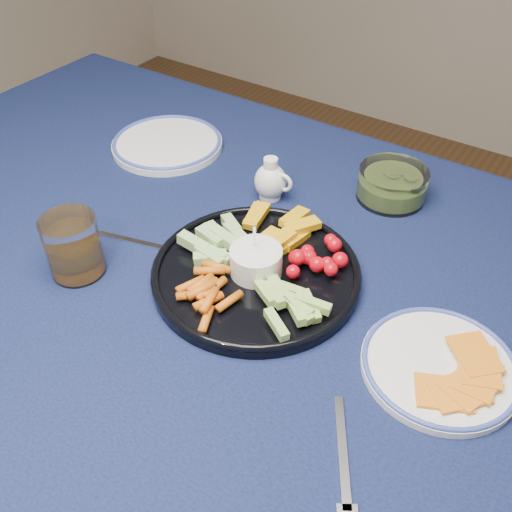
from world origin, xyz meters
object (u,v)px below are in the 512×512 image
Objects in this scene: dining_table at (225,319)px; crudite_platter at (255,269)px; juice_tumbler at (74,249)px; side_plate_extra at (167,143)px; creamer_pitcher at (271,181)px; pickle_bowl at (392,186)px; cheese_plate at (440,364)px.

crudite_platter reaches higher than dining_table.
juice_tumbler reaches higher than side_plate_extra.
side_plate_extra is at bearing 173.57° from creamer_pitcher.
pickle_bowl is 0.39m from cheese_plate.
crudite_platter is 1.42× the size of side_plate_extra.
side_plate_extra is at bearing -168.91° from pickle_bowl.
dining_table is at bearing 28.00° from juice_tumbler.
creamer_pitcher is at bearing -6.43° from side_plate_extra.
crudite_platter is 0.30m from cheese_plate.
dining_table is 0.43m from side_plate_extra.
creamer_pitcher is (-0.06, 0.23, 0.12)m from dining_table.
dining_table is 13.43× the size of pickle_bowl.
cheese_plate is at bearing -19.64° from side_plate_extra.
juice_tumbler is at bearing -152.00° from dining_table.
dining_table is at bearing -75.44° from creamer_pitcher.
creamer_pitcher is 0.28m from side_plate_extra.
crudite_platter is 0.22m from creamer_pitcher.
crudite_platter is at bearing -31.52° from side_plate_extra.
juice_tumbler is (-0.24, -0.14, 0.02)m from crudite_platter.
creamer_pitcher is at bearing 104.56° from dining_table.
side_plate_extra is (-0.37, 0.23, -0.01)m from crudite_platter.
crudite_platter is 3.98× the size of creamer_pitcher.
cheese_plate is at bearing -27.71° from creamer_pitcher.
pickle_bowl is at bearing 70.56° from dining_table.
pickle_bowl is at bearing 123.06° from cheese_plate.
crudite_platter is at bearing -105.09° from pickle_bowl.
creamer_pitcher reaches higher than pickle_bowl.
juice_tumbler reaches higher than cheese_plate.
side_plate_extra is (-0.33, 0.26, 0.10)m from dining_table.
pickle_bowl is (0.18, 0.12, -0.01)m from creamer_pitcher.
crudite_platter is at bearing 40.70° from dining_table.
side_plate_extra is (-0.67, 0.24, -0.00)m from cheese_plate.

